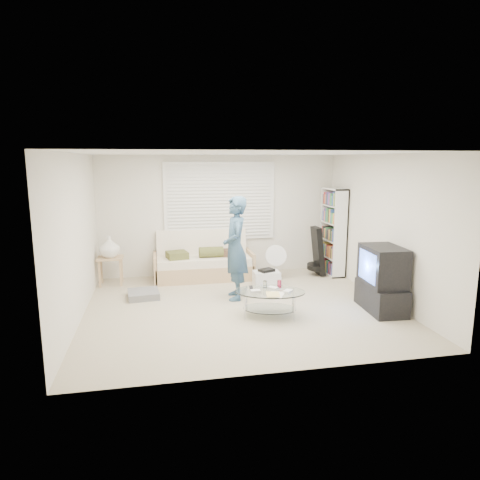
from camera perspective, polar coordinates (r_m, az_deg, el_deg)
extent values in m
plane|color=tan|center=(7.16, 0.09, -8.95)|extent=(5.00, 5.00, 0.00)
cube|color=silver|center=(9.03, -2.72, 3.32)|extent=(5.00, 0.02, 2.50)
cube|color=silver|center=(4.70, 5.51, -3.56)|extent=(5.00, 0.02, 2.50)
cube|color=silver|center=(6.81, -20.99, 0.21)|extent=(0.02, 4.50, 2.50)
cube|color=silver|center=(7.73, 18.60, 1.52)|extent=(0.02, 4.50, 2.50)
cube|color=white|center=(6.75, 0.10, 11.49)|extent=(5.00, 4.50, 0.02)
cube|color=white|center=(8.97, -2.71, 5.19)|extent=(2.32, 0.06, 1.62)
cube|color=black|center=(8.96, -2.69, 5.19)|extent=(2.20, 0.01, 1.50)
cube|color=silver|center=(8.93, -2.67, 5.17)|extent=(2.16, 0.04, 1.50)
cube|color=silver|center=(8.95, -2.69, 5.18)|extent=(2.32, 0.08, 1.62)
cube|color=tan|center=(8.78, -4.85, -4.20)|extent=(1.94, 0.78, 0.31)
cube|color=#F4E5CC|center=(8.71, -4.86, -2.75)|extent=(1.86, 0.72, 0.16)
cube|color=#F4E5CC|center=(8.97, -5.12, -0.46)|extent=(1.86, 0.22, 0.60)
cube|color=tan|center=(8.71, -11.23, -3.72)|extent=(0.06, 0.78, 0.54)
cube|color=tan|center=(8.91, 1.36, -3.18)|extent=(0.06, 0.78, 0.54)
cube|color=brown|center=(8.61, -8.38, -2.00)|extent=(0.46, 0.46, 0.14)
cylinder|color=brown|center=(8.63, -3.87, -1.61)|extent=(0.49, 0.21, 0.21)
cube|color=#443222|center=(8.76, -1.08, -1.73)|extent=(0.40, 0.40, 0.12)
cube|color=slate|center=(7.81, -12.74, -7.07)|extent=(0.58, 0.58, 0.12)
cube|color=tan|center=(8.63, -16.93, -2.31)|extent=(0.49, 0.39, 0.04)
cube|color=tan|center=(8.58, -18.21, -4.34)|extent=(0.04, 0.04, 0.52)
cube|color=tan|center=(8.54, -15.62, -4.26)|extent=(0.04, 0.04, 0.52)
cube|color=tan|center=(8.86, -17.99, -3.86)|extent=(0.04, 0.04, 0.52)
cube|color=tan|center=(8.82, -15.48, -3.78)|extent=(0.04, 0.04, 0.52)
imported|color=white|center=(8.59, -17.01, -0.85)|extent=(0.39, 0.39, 0.41)
cube|color=white|center=(9.20, 12.33, 1.10)|extent=(0.29, 0.77, 1.83)
cube|color=black|center=(9.07, 10.35, -1.43)|extent=(0.24, 0.37, 1.02)
cylinder|color=black|center=(9.14, 10.06, -3.51)|extent=(0.37, 0.37, 0.14)
cylinder|color=white|center=(8.80, 4.68, -5.11)|extent=(0.29, 0.29, 0.03)
cylinder|color=white|center=(8.75, 4.70, -3.95)|extent=(0.04, 0.04, 0.37)
cylinder|color=white|center=(8.68, 4.73, -2.03)|extent=(0.44, 0.20, 0.43)
cylinder|color=white|center=(8.68, 4.73, -2.03)|extent=(0.12, 0.08, 0.11)
cube|color=white|center=(8.26, 3.54, -5.21)|extent=(0.50, 0.36, 0.30)
cube|color=black|center=(8.21, 3.55, -4.05)|extent=(0.33, 0.29, 0.05)
cube|color=black|center=(7.32, 18.31, -7.28)|extent=(0.58, 1.00, 0.43)
cube|color=black|center=(7.18, 18.55, -3.28)|extent=(0.59, 0.84, 0.62)
cube|color=#4D71E0|center=(7.08, 16.67, -3.38)|extent=(0.06, 0.62, 0.47)
ellipsoid|color=silver|center=(6.67, 3.99, -6.88)|extent=(1.23, 0.96, 0.02)
ellipsoid|color=silver|center=(6.76, 3.96, -9.11)|extent=(0.94, 0.73, 0.01)
cylinder|color=silver|center=(6.55, 0.62, -9.11)|extent=(0.03, 0.03, 0.38)
cylinder|color=silver|center=(6.54, 7.27, -9.22)|extent=(0.03, 0.03, 0.38)
cylinder|color=silver|center=(6.96, 0.87, -7.91)|extent=(0.03, 0.03, 0.38)
cylinder|color=silver|center=(6.95, 7.11, -8.01)|extent=(0.03, 0.03, 0.38)
cube|color=white|center=(6.59, 2.09, -6.82)|extent=(0.15, 0.10, 0.04)
cube|color=white|center=(6.76, 4.42, -6.41)|extent=(0.17, 0.17, 0.04)
cube|color=white|center=(6.62, 6.39, -6.81)|extent=(0.17, 0.17, 0.04)
cylinder|color=silver|center=(6.83, 3.35, -5.90)|extent=(0.06, 0.06, 0.11)
cylinder|color=#B82E50|center=(6.84, 5.26, -5.85)|extent=(0.07, 0.07, 0.12)
cube|color=black|center=(6.79, 1.49, -6.36)|extent=(0.07, 0.17, 0.02)
cube|color=white|center=(6.50, 4.85, -7.25)|extent=(0.33, 0.36, 0.01)
cube|color=#ECCF73|center=(6.48, 4.41, -7.23)|extent=(0.24, 0.30, 0.01)
imported|color=navy|center=(7.37, -0.62, -1.11)|extent=(0.47, 0.68, 1.80)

